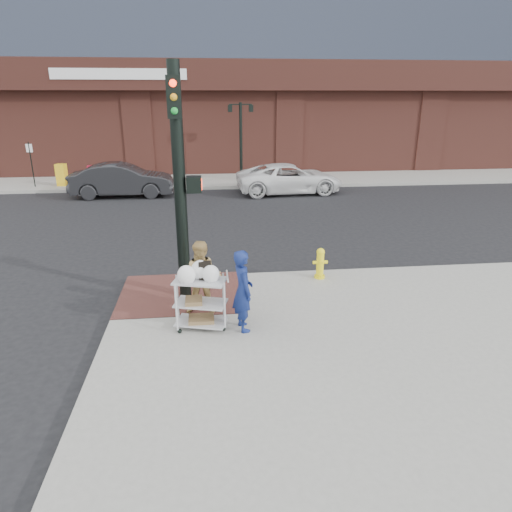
{
  "coord_description": "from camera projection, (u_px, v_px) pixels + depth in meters",
  "views": [
    {
      "loc": [
        0.05,
        -8.91,
        4.48
      ],
      "look_at": [
        1.06,
        0.19,
        1.25
      ],
      "focal_mm": 32.0,
      "sensor_mm": 36.0,
      "label": 1
    }
  ],
  "objects": [
    {
      "name": "newsbox_red",
      "position": [
        92.0,
        175.0,
        23.24
      ],
      "size": [
        0.45,
        0.41,
        0.98
      ],
      "primitive_type": "cube",
      "rotation": [
        0.0,
        0.0,
        0.1
      ],
      "color": "#AD132C",
      "rests_on": "sidewalk_far"
    },
    {
      "name": "fire_hydrant",
      "position": [
        320.0,
        263.0,
        11.33
      ],
      "size": [
        0.37,
        0.26,
        0.78
      ],
      "color": "yellow",
      "rests_on": "sidewalk_near"
    },
    {
      "name": "newsbox_yellow",
      "position": [
        62.0,
        175.0,
        23.06
      ],
      "size": [
        0.53,
        0.49,
        1.09
      ],
      "primitive_type": "cube",
      "rotation": [
        0.0,
        0.0,
        -0.19
      ],
      "color": "yellow",
      "rests_on": "sidewalk_far"
    },
    {
      "name": "minivan_white",
      "position": [
        289.0,
        179.0,
        21.96
      ],
      "size": [
        5.22,
        2.68,
        1.41
      ],
      "primitive_type": "imported",
      "rotation": [
        0.0,
        0.0,
        1.64
      ],
      "color": "white",
      "rests_on": "ground"
    },
    {
      "name": "brick_curb_ramp",
      "position": [
        182.0,
        293.0,
        10.56
      ],
      "size": [
        2.8,
        2.4,
        0.01
      ],
      "primitive_type": "cube",
      "color": "#4D2624",
      "rests_on": "sidewalk_near"
    },
    {
      "name": "sedan_dark",
      "position": [
        122.0,
        180.0,
        21.19
      ],
      "size": [
        4.71,
        1.69,
        1.55
      ],
      "primitive_type": "imported",
      "rotation": [
        0.0,
        0.0,
        1.58
      ],
      "color": "black",
      "rests_on": "ground"
    },
    {
      "name": "traffic_signal_pole",
      "position": [
        180.0,
        179.0,
        9.57
      ],
      "size": [
        0.61,
        0.51,
        5.0
      ],
      "color": "black",
      "rests_on": "sidewalk_near"
    },
    {
      "name": "woman_blue",
      "position": [
        243.0,
        290.0,
        8.7
      ],
      "size": [
        0.5,
        0.66,
        1.62
      ],
      "primitive_type": "imported",
      "rotation": [
        0.0,
        0.0,
        1.77
      ],
      "color": "navy",
      "rests_on": "sidewalk_near"
    },
    {
      "name": "sidewalk_far",
      "position": [
        343.0,
        147.0,
        41.11
      ],
      "size": [
        65.0,
        36.0,
        0.15
      ],
      "primitive_type": "cube",
      "color": "gray",
      "rests_on": "ground"
    },
    {
      "name": "pedestrian_tan",
      "position": [
        203.0,
        278.0,
        9.37
      ],
      "size": [
        0.79,
        0.63,
        1.57
      ],
      "primitive_type": "imported",
      "rotation": [
        0.0,
        0.0,
        -0.05
      ],
      "color": "tan",
      "rests_on": "sidewalk_near"
    },
    {
      "name": "utility_cart",
      "position": [
        201.0,
        299.0,
        8.83
      ],
      "size": [
        1.08,
        0.78,
        1.35
      ],
      "color": "#B1B2B7",
      "rests_on": "sidewalk_near"
    },
    {
      "name": "lamp_post",
      "position": [
        241.0,
        133.0,
        24.17
      ],
      "size": [
        1.32,
        0.22,
        4.0
      ],
      "color": "black",
      "rests_on": "sidewalk_far"
    },
    {
      "name": "parking_sign",
      "position": [
        32.0,
        165.0,
        22.6
      ],
      "size": [
        0.05,
        0.05,
        2.2
      ],
      "primitive_type": "cylinder",
      "color": "black",
      "rests_on": "sidewalk_far"
    },
    {
      "name": "ground",
      "position": [
        208.0,
        315.0,
        9.83
      ],
      "size": [
        220.0,
        220.0,
        0.0
      ],
      "primitive_type": "plane",
      "color": "black",
      "rests_on": "ground"
    }
  ]
}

